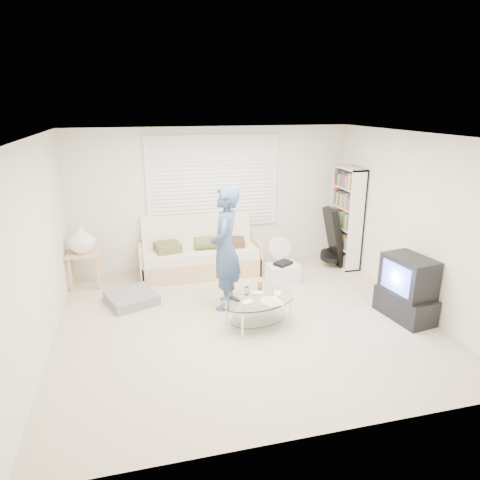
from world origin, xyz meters
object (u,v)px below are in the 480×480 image
object	(u,v)px
bookshelf	(346,217)
tv_unit	(407,289)
coffee_table	(259,303)
futon_sofa	(200,255)

from	to	relation	value
bookshelf	tv_unit	distance (m)	2.16
coffee_table	tv_unit	bearing A→B (deg)	-7.64
futon_sofa	coffee_table	world-z (taller)	futon_sofa
coffee_table	bookshelf	bearing A→B (deg)	40.04
bookshelf	tv_unit	size ratio (longest dim) A/B	2.02
futon_sofa	tv_unit	size ratio (longest dim) A/B	2.32
futon_sofa	bookshelf	xyz separation A→B (m)	(2.65, -0.22, 0.57)
bookshelf	coffee_table	world-z (taller)	bookshelf
coffee_table	futon_sofa	bearing A→B (deg)	103.06
bookshelf	tv_unit	xyz separation A→B (m)	(-0.13, -2.10, -0.47)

